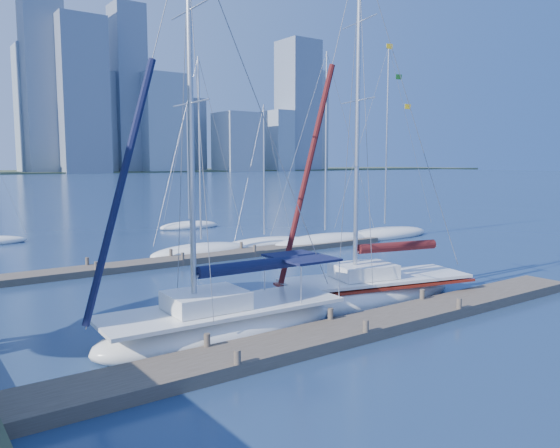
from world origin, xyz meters
TOP-DOWN VIEW (x-y plane):
  - ground at (0.00, 0.00)m, footprint 700.00×700.00m
  - near_dock at (0.00, 0.00)m, footprint 26.00×2.00m
  - far_dock at (2.00, 16.00)m, footprint 30.00×1.80m
  - sailboat_navy at (-3.55, 2.46)m, footprint 9.31×3.32m
  - sailboat_maroon at (4.37, 2.98)m, footprint 9.44×4.86m
  - bg_boat_2 at (3.53, 17.74)m, footprint 7.27×3.31m
  - bg_boat_3 at (8.95, 18.47)m, footprint 7.56×4.80m
  - bg_boat_4 at (12.99, 16.53)m, footprint 9.30×3.28m
  - bg_boat_5 at (19.28, 16.60)m, footprint 9.50×4.34m
  - bg_boat_7 at (9.37, 31.36)m, footprint 5.98×3.23m

SIDE VIEW (x-z plane):
  - ground at x=0.00m, z-range 0.00..0.00m
  - far_dock at x=2.00m, z-range 0.00..0.36m
  - near_dock at x=0.00m, z-range 0.00..0.40m
  - bg_boat_3 at x=8.95m, z-range -4.94..5.37m
  - bg_boat_7 at x=9.37m, z-range -5.55..6.04m
  - bg_boat_2 at x=3.53m, z-range -6.19..6.75m
  - bg_boat_4 at x=12.99m, z-range -6.79..7.35m
  - bg_boat_5 at x=19.28m, z-range -7.33..7.92m
  - sailboat_navy at x=-3.55m, z-range -6.03..8.12m
  - sailboat_maroon at x=4.37m, z-range -6.50..8.84m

